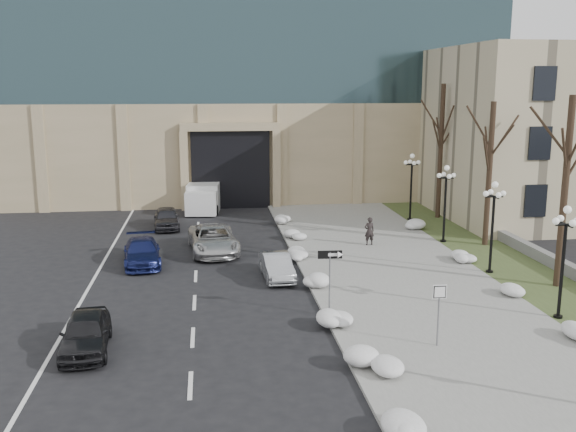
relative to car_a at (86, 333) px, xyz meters
The scene contains 31 objects.
ground 11.55m from the car_a, 26.93° to the right, with size 160.00×160.00×0.00m, color black.
sidewalk 16.35m from the car_a, 32.50° to the left, with size 9.00×40.00×0.12m, color gray.
curb 12.79m from the car_a, 43.41° to the left, with size 0.30×40.00×0.14m, color gray.
grass_strip 22.11m from the car_a, 23.41° to the left, with size 4.00×40.00×0.10m, color #3D4B25.
stone_wall 24.75m from the car_a, 25.82° to the left, with size 0.50×30.00×0.70m, color slate.
car_a is the anchor object (origin of this frame).
car_b 11.10m from the car_a, 45.50° to the left, with size 1.33×3.80×1.25m, color #9FA2A6.
car_c 11.40m from the car_a, 85.35° to the left, with size 1.88×4.63×1.34m, color navy.
car_d 14.15m from the car_a, 70.46° to the left, with size 2.56×5.54×1.54m, color #B6B6B6.
car_e 20.18m from the car_a, 85.12° to the left, with size 1.65×4.11×1.40m, color #313036.
pedestrian 19.37m from the car_a, 44.15° to the left, with size 0.61×0.40×1.67m, color black.
box_truck 26.86m from the car_a, 80.90° to the left, with size 2.93×6.85×2.11m.
one_way_sign 9.98m from the car_a, 14.10° to the left, with size 1.04×0.29×2.80m.
keep_sign 12.77m from the car_a, ahead, with size 0.52×0.07×2.43m.
snow_clump_b 10.31m from the car_a, 17.19° to the right, with size 1.10×1.60×0.36m, color silver.
snow_clump_c 9.54m from the car_a, ahead, with size 1.10×1.60×0.36m, color silver.
snow_clump_d 11.46m from the car_a, 34.18° to the left, with size 1.10×1.60×0.36m, color silver.
snow_clump_e 14.53m from the car_a, 48.93° to the left, with size 1.10×1.60×0.36m, color silver.
snow_clump_f 18.48m from the car_a, 58.17° to the left, with size 1.10×1.60×0.36m, color silver.
snow_clump_g 22.10m from the car_a, 64.54° to the left, with size 1.10×1.60×0.36m, color silver.
snow_clump_h 17.75m from the car_a, ahead, with size 1.10×1.60×0.36m, color silver.
snow_clump_i 18.22m from the car_a, 10.51° to the left, with size 1.10×1.60×0.36m, color silver.
snow_clump_j 20.32m from the car_a, 26.99° to the left, with size 1.10×1.60×0.36m, color silver.
snow_clump_l 24.76m from the car_a, 44.37° to the left, with size 1.10×1.60×0.36m, color silver.
lamppost_a 18.75m from the car_a, ahead, with size 1.18×1.18×4.76m.
lamppost_b 20.10m from the car_a, 21.39° to the left, with size 1.18×1.18×4.76m.
lamppost_c 23.25m from the car_a, 36.56° to the left, with size 1.18×1.18×4.76m.
lamppost_d 27.61m from the car_a, 47.50° to the left, with size 1.18×1.18×4.76m.
tree_near 21.93m from the car_a, 12.95° to the left, with size 3.20×3.20×9.00m.
tree_mid 24.86m from the car_a, 31.59° to the left, with size 3.20×3.20×8.50m.
tree_far 29.89m from the car_a, 45.00° to the left, with size 3.20×3.20×9.50m.
Camera 1 is at (-5.79, -17.24, 9.46)m, focal length 40.00 mm.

